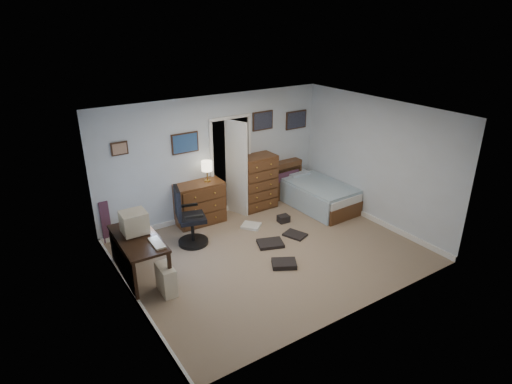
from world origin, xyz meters
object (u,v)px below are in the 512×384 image
bed (317,194)px  computer_desk (133,249)px  tall_dresser (257,182)px  low_dresser (200,203)px  office_chair (189,223)px

bed → computer_desk: bearing=-173.8°
bed → tall_dresser: bearing=147.7°
computer_desk → bed: computer_desk is taller
low_dresser → tall_dresser: tall_dresser is taller
computer_desk → tall_dresser: size_ratio=1.13×
office_chair → low_dresser: (0.56, 0.70, -0.01)m
office_chair → tall_dresser: 2.05m
tall_dresser → bed: size_ratio=0.64×
tall_dresser → computer_desk: bearing=-159.0°
low_dresser → bed: low_dresser is taller
low_dresser → tall_dresser: bearing=0.8°
computer_desk → office_chair: 1.36m
tall_dresser → bed: tall_dresser is taller
low_dresser → bed: (2.50, -0.69, -0.15)m
bed → low_dresser: bearing=162.7°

